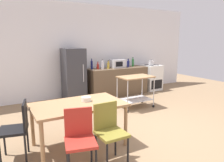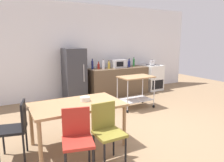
% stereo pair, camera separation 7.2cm
% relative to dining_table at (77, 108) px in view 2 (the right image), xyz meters
% --- Properties ---
extents(ground_plane, '(12.00, 12.00, 0.00)m').
position_rel_dining_table_xyz_m(ground_plane, '(1.44, -0.01, -0.67)').
color(ground_plane, '#8C7051').
extents(back_wall, '(8.40, 0.12, 2.90)m').
position_rel_dining_table_xyz_m(back_wall, '(1.44, 3.19, 0.78)').
color(back_wall, white).
rests_on(back_wall, ground_plane).
extents(kitchen_counter, '(2.00, 0.64, 0.90)m').
position_rel_dining_table_xyz_m(kitchen_counter, '(2.34, 2.59, -0.22)').
color(kitchen_counter, brown).
rests_on(kitchen_counter, ground_plane).
extents(dining_table, '(1.50, 0.90, 0.75)m').
position_rel_dining_table_xyz_m(dining_table, '(0.00, 0.00, 0.00)').
color(dining_table, '#A37A51').
rests_on(dining_table, ground_plane).
extents(chair_olive, '(0.41, 0.41, 0.89)m').
position_rel_dining_table_xyz_m(chair_olive, '(0.20, -0.69, -0.15)').
color(chair_olive, olive).
rests_on(chair_olive, ground_plane).
extents(chair_black, '(0.48, 0.48, 0.89)m').
position_rel_dining_table_xyz_m(chair_black, '(-0.94, 0.07, -0.15)').
color(chair_black, black).
rests_on(chair_black, ground_plane).
extents(chair_red, '(0.49, 0.49, 0.89)m').
position_rel_dining_table_xyz_m(chair_red, '(-0.26, -0.72, -0.15)').
color(chair_red, '#B72D23').
rests_on(chair_red, ground_plane).
extents(stove_oven, '(0.60, 0.61, 0.92)m').
position_rel_dining_table_xyz_m(stove_oven, '(3.79, 2.61, -0.22)').
color(stove_oven, white).
rests_on(stove_oven, ground_plane).
extents(refrigerator, '(0.60, 0.63, 1.55)m').
position_rel_dining_table_xyz_m(refrigerator, '(0.89, 2.69, 0.10)').
color(refrigerator, '#333338').
rests_on(refrigerator, ground_plane).
extents(kitchen_cart, '(0.91, 0.57, 0.85)m').
position_rel_dining_table_xyz_m(kitchen_cart, '(2.07, 1.22, -0.10)').
color(kitchen_cart, '#A37A51').
rests_on(kitchen_cart, ground_plane).
extents(bottle_vinegar, '(0.07, 0.07, 0.33)m').
position_rel_dining_table_xyz_m(bottle_vinegar, '(1.47, 2.68, 0.37)').
color(bottle_vinegar, navy).
rests_on(bottle_vinegar, kitchen_counter).
extents(bottle_olive_oil, '(0.07, 0.07, 0.24)m').
position_rel_dining_table_xyz_m(bottle_olive_oil, '(1.64, 2.60, 0.32)').
color(bottle_olive_oil, maroon).
rests_on(bottle_olive_oil, kitchen_counter).
extents(bottle_sesame_oil, '(0.08, 0.08, 0.30)m').
position_rel_dining_table_xyz_m(bottle_sesame_oil, '(1.78, 2.54, 0.36)').
color(bottle_sesame_oil, silver).
rests_on(bottle_sesame_oil, kitchen_counter).
extents(bottle_soy_sauce, '(0.08, 0.08, 0.26)m').
position_rel_dining_table_xyz_m(bottle_soy_sauce, '(1.97, 2.53, 0.33)').
color(bottle_soy_sauce, gold).
rests_on(bottle_soy_sauce, kitchen_counter).
extents(microwave, '(0.46, 0.35, 0.26)m').
position_rel_dining_table_xyz_m(microwave, '(2.38, 2.66, 0.36)').
color(microwave, silver).
rests_on(microwave, kitchen_counter).
extents(bottle_hot_sauce, '(0.08, 0.08, 0.28)m').
position_rel_dining_table_xyz_m(bottle_hot_sauce, '(2.75, 2.59, 0.34)').
color(bottle_hot_sauce, navy).
rests_on(bottle_hot_sauce, kitchen_counter).
extents(bottle_sparkling_water, '(0.06, 0.06, 0.32)m').
position_rel_dining_table_xyz_m(bottle_sparkling_water, '(2.96, 2.62, 0.36)').
color(bottle_sparkling_water, '#1E6628').
rests_on(bottle_sparkling_water, kitchen_counter).
extents(fruit_bowl, '(0.17, 0.17, 0.08)m').
position_rel_dining_table_xyz_m(fruit_bowl, '(0.17, 0.07, 0.12)').
color(fruit_bowl, white).
rests_on(fruit_bowl, dining_table).
extents(kettle, '(0.24, 0.17, 0.19)m').
position_rel_dining_table_xyz_m(kettle, '(3.67, 2.51, 0.33)').
color(kettle, silver).
rests_on(kettle, stove_oven).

